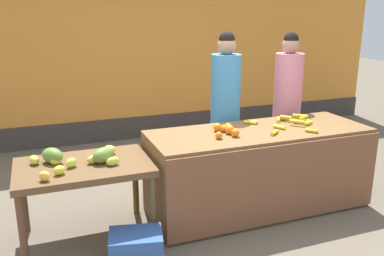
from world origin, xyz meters
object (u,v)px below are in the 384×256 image
object	(u,v)px
vendor_woman_blue_shirt	(225,111)
produce_sack	(156,177)
produce_crate	(136,247)
vendor_woman_pink_shirt	(287,105)

from	to	relation	value
vendor_woman_blue_shirt	produce_sack	world-z (taller)	vendor_woman_blue_shirt
produce_crate	produce_sack	distance (m)	1.27
vendor_woman_blue_shirt	produce_crate	size ratio (longest dim) A/B	4.13
produce_crate	vendor_woman_blue_shirt	bearing A→B (deg)	40.95
vendor_woman_pink_shirt	produce_crate	distance (m)	2.66
vendor_woman_pink_shirt	vendor_woman_blue_shirt	bearing A→B (deg)	-177.15
vendor_woman_blue_shirt	vendor_woman_pink_shirt	world-z (taller)	vendor_woman_blue_shirt
vendor_woman_blue_shirt	produce_crate	world-z (taller)	vendor_woman_blue_shirt
vendor_woman_blue_shirt	produce_sack	bearing A→B (deg)	-178.23
produce_sack	produce_crate	bearing A→B (deg)	-113.67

